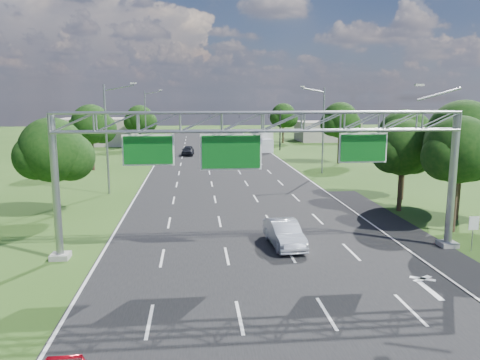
{
  "coord_description": "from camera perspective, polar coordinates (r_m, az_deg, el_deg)",
  "views": [
    {
      "loc": [
        -3.49,
        -13.6,
        8.77
      ],
      "look_at": [
        -0.69,
        15.23,
        3.69
      ],
      "focal_mm": 35.0,
      "sensor_mm": 36.0,
      "label": 1
    }
  ],
  "objects": [
    {
      "name": "tree_verge_la",
      "position": [
        37.35,
        -21.77,
        3.06
      ],
      "size": [
        5.76,
        4.8,
        7.4
      ],
      "color": "#2D2116",
      "rests_on": "ground"
    },
    {
      "name": "streetlight_r_mid",
      "position": [
        55.69,
        9.93,
        6.51
      ],
      "size": [
        2.97,
        0.22,
        10.16
      ],
      "color": "gray",
      "rests_on": "ground"
    },
    {
      "name": "sign_gantry",
      "position": [
        25.95,
        2.95,
        5.78
      ],
      "size": [
        23.5,
        1.0,
        9.56
      ],
      "color": "gray",
      "rests_on": "ground"
    },
    {
      "name": "silver_sedan",
      "position": [
        28.31,
        5.42,
        -6.51
      ],
      "size": [
        1.98,
        4.8,
        1.55
      ],
      "primitive_type": "imported",
      "rotation": [
        0.0,
        0.0,
        0.07
      ],
      "color": "silver",
      "rests_on": "ground"
    },
    {
      "name": "road",
      "position": [
        44.61,
        -0.96,
        -1.4
      ],
      "size": [
        18.0,
        180.0,
        0.02
      ],
      "primitive_type": "cube",
      "color": "black",
      "rests_on": "ground"
    },
    {
      "name": "car_queue_d",
      "position": [
        75.54,
        0.47,
        3.86
      ],
      "size": [
        2.15,
        4.81,
        1.53
      ],
      "primitive_type": "imported",
      "rotation": [
        0.0,
        0.0,
        -0.11
      ],
      "color": "silver",
      "rests_on": "ground"
    },
    {
      "name": "car_queue_c",
      "position": [
        73.26,
        -6.38,
        3.59
      ],
      "size": [
        2.06,
        4.5,
        1.5
      ],
      "primitive_type": "imported",
      "rotation": [
        0.0,
        0.0,
        -0.07
      ],
      "color": "black",
      "rests_on": "ground"
    },
    {
      "name": "car_queue_b",
      "position": [
        77.07,
        -0.92,
        3.89
      ],
      "size": [
        2.17,
        4.68,
        1.3
      ],
      "primitive_type": "imported",
      "rotation": [
        0.0,
        0.0,
        -0.0
      ],
      "color": "black",
      "rests_on": "ground"
    },
    {
      "name": "streetlight_l_near",
      "position": [
        44.41,
        -15.74,
        5.45
      ],
      "size": [
        2.97,
        0.22,
        10.16
      ],
      "color": "gray",
      "rests_on": "ground"
    },
    {
      "name": "traffic_signal",
      "position": [
        79.44,
        2.41,
        7.33
      ],
      "size": [
        12.21,
        0.24,
        7.0
      ],
      "color": "black",
      "rests_on": "ground"
    },
    {
      "name": "regulatory_sign",
      "position": [
        30.15,
        26.58,
        -5.07
      ],
      "size": [
        0.6,
        0.08,
        2.1
      ],
      "color": "gray",
      "rests_on": "ground"
    },
    {
      "name": "tree_verge_lc",
      "position": [
        84.25,
        -12.07,
        7.14
      ],
      "size": [
        5.76,
        4.8,
        7.62
      ],
      "color": "#2D2116",
      "rests_on": "ground"
    },
    {
      "name": "building_left",
      "position": [
        93.66,
        -17.02,
        5.67
      ],
      "size": [
        14.0,
        10.0,
        5.0
      ],
      "primitive_type": "cube",
      "color": "gray",
      "rests_on": "ground"
    },
    {
      "name": "tree_verge_rd",
      "position": [
        64.74,
        12.14,
        6.94
      ],
      "size": [
        5.76,
        4.8,
        8.28
      ],
      "color": "#2D2116",
      "rests_on": "ground"
    },
    {
      "name": "tree_verge_lb",
      "position": [
        60.03,
        -17.6,
        6.27
      ],
      "size": [
        5.76,
        4.8,
        8.06
      ],
      "color": "#2D2116",
      "rests_on": "ground"
    },
    {
      "name": "building_right",
      "position": [
        99.7,
        10.52,
        5.88
      ],
      "size": [
        12.0,
        9.0,
        4.0
      ],
      "primitive_type": "cube",
      "color": "gray",
      "rests_on": "ground"
    },
    {
      "name": "box_truck",
      "position": [
        80.28,
        2.71,
        4.74
      ],
      "size": [
        3.19,
        8.57,
        3.15
      ],
      "rotation": [
        0.0,
        0.0,
        0.14
      ],
      "color": "silver",
      "rests_on": "ground"
    },
    {
      "name": "ground",
      "position": [
        44.61,
        -0.96,
        -1.4
      ],
      "size": [
        220.0,
        220.0,
        0.0
      ],
      "primitive_type": "plane",
      "color": "#264615",
      "rests_on": "ground"
    },
    {
      "name": "tree_cluster_right",
      "position": [
        37.7,
        23.55,
        3.85
      ],
      "size": [
        9.91,
        14.6,
        8.68
      ],
      "color": "#2D2116",
      "rests_on": "ground"
    },
    {
      "name": "streetlight_l_far",
      "position": [
        79.05,
        -11.31,
        7.43
      ],
      "size": [
        2.97,
        0.22,
        10.16
      ],
      "color": "gray",
      "rests_on": "ground"
    },
    {
      "name": "road_flare",
      "position": [
        32.03,
        20.14,
        -6.58
      ],
      "size": [
        3.0,
        30.0,
        0.02
      ],
      "primitive_type": "cube",
      "color": "black",
      "rests_on": "ground"
    },
    {
      "name": "tree_verge_re",
      "position": [
        93.37,
        5.34,
        7.7
      ],
      "size": [
        5.76,
        4.8,
        7.84
      ],
      "color": "#2D2116",
      "rests_on": "ground"
    },
    {
      "name": "car_queue_a",
      "position": [
        69.51,
        -2.25,
        3.24
      ],
      "size": [
        2.1,
        4.74,
        1.35
      ],
      "primitive_type": "imported",
      "rotation": [
        0.0,
        0.0,
        -0.04
      ],
      "color": "silver",
      "rests_on": "ground"
    }
  ]
}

